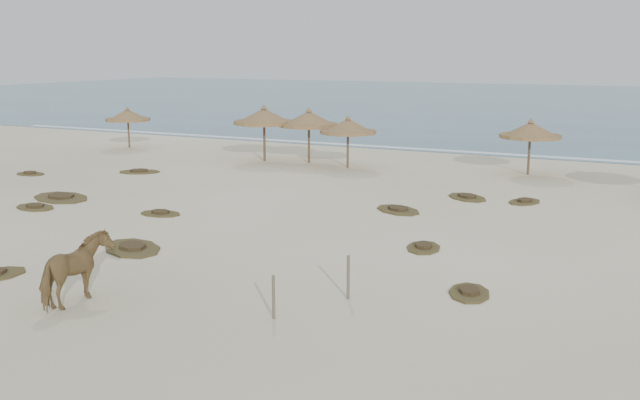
{
  "coord_description": "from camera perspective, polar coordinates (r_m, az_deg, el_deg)",
  "views": [
    {
      "loc": [
        12.98,
        -17.18,
        6.04
      ],
      "look_at": [
        2.12,
        5.0,
        0.91
      ],
      "focal_mm": 40.0,
      "sensor_mm": 36.0,
      "label": 1
    }
  ],
  "objects": [
    {
      "name": "palapa_0",
      "position": [
        47.55,
        -15.13,
        6.52
      ],
      "size": [
        3.09,
        3.09,
        2.65
      ],
      "rotation": [
        0.0,
        0.0,
        0.1
      ],
      "color": "brown",
      "rests_on": "ground"
    },
    {
      "name": "palapa_4",
      "position": [
        37.11,
        16.48,
        5.32
      ],
      "size": [
        3.19,
        3.19,
        2.84
      ],
      "rotation": [
        0.0,
        0.0,
        -0.05
      ],
      "color": "brown",
      "rests_on": "ground"
    },
    {
      "name": "scrub_9",
      "position": [
        23.09,
        -14.79,
        -3.7
      ],
      "size": [
        2.97,
        2.69,
        0.16
      ],
      "rotation": [
        0.0,
        0.0,
        2.59
      ],
      "color": "brown",
      "rests_on": "ground"
    },
    {
      "name": "palapa_1",
      "position": [
        40.27,
        -4.5,
        6.62
      ],
      "size": [
        3.9,
        3.9,
        3.19
      ],
      "rotation": [
        0.0,
        0.0,
        -0.16
      ],
      "color": "brown",
      "rests_on": "ground"
    },
    {
      "name": "scrub_2",
      "position": [
        27.73,
        -12.64,
        -1.03
      ],
      "size": [
        1.72,
        1.18,
        0.16
      ],
      "rotation": [
        0.0,
        0.0,
        0.06
      ],
      "color": "brown",
      "rests_on": "ground"
    },
    {
      "name": "scrub_8",
      "position": [
        38.78,
        -22.16,
        1.98
      ],
      "size": [
        1.63,
        1.08,
        0.16
      ],
      "rotation": [
        0.0,
        0.0,
        3.13
      ],
      "color": "brown",
      "rests_on": "ground"
    },
    {
      "name": "scrub_3",
      "position": [
        27.83,
        6.27,
        -0.77
      ],
      "size": [
        2.54,
        2.37,
        0.16
      ],
      "rotation": [
        0.0,
        0.0,
        2.52
      ],
      "color": "brown",
      "rests_on": "ground"
    },
    {
      "name": "scrub_1",
      "position": [
        31.95,
        -20.02,
        0.21
      ],
      "size": [
        3.44,
        2.78,
        0.16
      ],
      "rotation": [
        0.0,
        0.0,
        2.83
      ],
      "color": "brown",
      "rests_on": "ground"
    },
    {
      "name": "scrub_12",
      "position": [
        18.67,
        11.86,
        -7.24
      ],
      "size": [
        1.4,
        1.81,
        0.16
      ],
      "rotation": [
        0.0,
        0.0,
        1.81
      ],
      "color": "brown",
      "rests_on": "ground"
    },
    {
      "name": "fence_post_far",
      "position": [
        17.79,
        2.28,
        -6.21
      ],
      "size": [
        0.09,
        0.09,
        1.13
      ],
      "primitive_type": "cylinder",
      "rotation": [
        0.0,
        0.0,
        -0.1
      ],
      "color": "#645D4B",
      "rests_on": "ground"
    },
    {
      "name": "scrub_0",
      "position": [
        30.33,
        -21.83,
        -0.51
      ],
      "size": [
        2.04,
        1.53,
        0.16
      ],
      "rotation": [
        0.0,
        0.0,
        2.95
      ],
      "color": "brown",
      "rests_on": "ground"
    },
    {
      "name": "foam_line",
      "position": [
        45.49,
        9.31,
        3.95
      ],
      "size": [
        70.0,
        0.6,
        0.01
      ],
      "primitive_type": "cube",
      "color": "white",
      "rests_on": "ground"
    },
    {
      "name": "scrub_6",
      "position": [
        37.71,
        -14.25,
        2.23
      ],
      "size": [
        2.51,
        2.13,
        0.16
      ],
      "rotation": [
        0.0,
        0.0,
        0.42
      ],
      "color": "brown",
      "rests_on": "ground"
    },
    {
      "name": "horse",
      "position": [
        18.36,
        -18.91,
        -5.34
      ],
      "size": [
        1.07,
        2.08,
        1.7
      ],
      "primitive_type": "imported",
      "rotation": [
        0.0,
        0.0,
        3.22
      ],
      "color": "olive",
      "rests_on": "ground"
    },
    {
      "name": "ground",
      "position": [
        22.37,
        -10.59,
        -4.14
      ],
      "size": [
        160.0,
        160.0,
        0.0
      ],
      "primitive_type": "plane",
      "color": "#F8EBCC",
      "rests_on": "ground"
    },
    {
      "name": "scrub_10",
      "position": [
        30.37,
        16.05,
        -0.11
      ],
      "size": [
        1.58,
        1.95,
        0.16
      ],
      "rotation": [
        0.0,
        0.0,
        1.24
      ],
      "color": "brown",
      "rests_on": "ground"
    },
    {
      "name": "ocean",
      "position": [
        93.29,
        18.21,
        7.44
      ],
      "size": [
        200.0,
        100.0,
        0.01
      ],
      "primitive_type": "cube",
      "color": "#285378",
      "rests_on": "ground"
    },
    {
      "name": "palapa_2",
      "position": [
        39.56,
        -0.9,
        6.43
      ],
      "size": [
        4.28,
        4.28,
        3.08
      ],
      "rotation": [
        0.0,
        0.0,
        0.39
      ],
      "color": "brown",
      "rests_on": "ground"
    },
    {
      "name": "scrub_4",
      "position": [
        22.61,
        8.28,
        -3.75
      ],
      "size": [
        1.36,
        1.8,
        0.16
      ],
      "rotation": [
        0.0,
        0.0,
        1.78
      ],
      "color": "brown",
      "rests_on": "ground"
    },
    {
      "name": "palapa_3",
      "position": [
        37.82,
        2.25,
        5.85
      ],
      "size": [
        3.43,
        3.43,
        2.8
      ],
      "rotation": [
        0.0,
        0.0,
        0.16
      ],
      "color": "brown",
      "rests_on": "ground"
    },
    {
      "name": "fence_post_near",
      "position": [
        16.56,
        -3.73,
        -7.76
      ],
      "size": [
        0.1,
        0.1,
        1.04
      ],
      "primitive_type": "cylinder",
      "rotation": [
        0.0,
        0.0,
        0.32
      ],
      "color": "#645D4B",
      "rests_on": "ground"
    },
    {
      "name": "scrub_7",
      "position": [
        30.7,
        11.69,
        0.23
      ],
      "size": [
        2.42,
        2.38,
        0.16
      ],
      "rotation": [
        0.0,
        0.0,
        2.39
      ],
      "color": "brown",
      "rests_on": "ground"
    }
  ]
}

